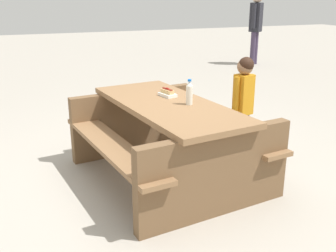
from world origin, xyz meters
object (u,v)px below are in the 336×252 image
object	(u,v)px
hotdog_tray	(167,93)
soda_bottle	(189,93)
child_in_coat	(244,95)
bystander_adult	(256,18)
picnic_table	(168,134)

from	to	relation	value
hotdog_tray	soda_bottle	bearing A→B (deg)	-167.82
child_in_coat	bystander_adult	bearing A→B (deg)	-33.86
picnic_table	hotdog_tray	bearing A→B (deg)	-19.82
bystander_adult	picnic_table	bearing A→B (deg)	140.57
picnic_table	soda_bottle	bearing A→B (deg)	-128.18
soda_bottle	bystander_adult	size ratio (longest dim) A/B	0.13
hotdog_tray	bystander_adult	size ratio (longest dim) A/B	0.11
hotdog_tray	bystander_adult	world-z (taller)	bystander_adult
hotdog_tray	bystander_adult	bearing A→B (deg)	-40.13
picnic_table	soda_bottle	xyz separation A→B (m)	(-0.12, -0.16, 0.41)
picnic_table	soda_bottle	distance (m)	0.46
soda_bottle	child_in_coat	xyz separation A→B (m)	(0.31, -0.76, -0.16)
picnic_table	bystander_adult	world-z (taller)	bystander_adult
picnic_table	child_in_coat	xyz separation A→B (m)	(0.18, -0.91, 0.25)
soda_bottle	child_in_coat	size ratio (longest dim) A/B	0.21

